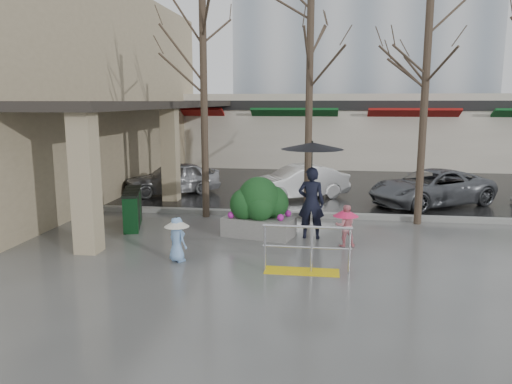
% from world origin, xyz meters
% --- Properties ---
extents(ground, '(120.00, 120.00, 0.00)m').
position_xyz_m(ground, '(0.00, 0.00, 0.00)').
color(ground, '#51514F').
rests_on(ground, ground).
extents(street_asphalt, '(120.00, 36.00, 0.01)m').
position_xyz_m(street_asphalt, '(0.00, 22.00, 0.01)').
color(street_asphalt, black).
rests_on(street_asphalt, ground).
extents(curb, '(120.00, 0.30, 0.15)m').
position_xyz_m(curb, '(0.00, 4.00, 0.07)').
color(curb, gray).
rests_on(curb, ground).
extents(near_building, '(6.00, 18.00, 8.00)m').
position_xyz_m(near_building, '(-9.00, 8.00, 4.00)').
color(near_building, tan).
rests_on(near_building, ground).
extents(canopy_slab, '(2.80, 18.00, 0.25)m').
position_xyz_m(canopy_slab, '(-4.80, 8.00, 3.62)').
color(canopy_slab, '#2D2823').
rests_on(canopy_slab, pillar_front).
extents(pillar_front, '(0.55, 0.55, 3.50)m').
position_xyz_m(pillar_front, '(-3.90, -0.50, 1.75)').
color(pillar_front, tan).
rests_on(pillar_front, ground).
extents(pillar_back, '(0.55, 0.55, 3.50)m').
position_xyz_m(pillar_back, '(-3.90, 6.00, 1.75)').
color(pillar_back, tan).
rests_on(pillar_back, ground).
extents(storefront_row, '(34.00, 6.74, 4.00)m').
position_xyz_m(storefront_row, '(2.00, 17.97, 2.01)').
color(storefront_row, beige).
rests_on(storefront_row, ground).
extents(handrail, '(1.90, 0.50, 1.03)m').
position_xyz_m(handrail, '(1.36, -1.20, 0.38)').
color(handrail, yellow).
rests_on(handrail, ground).
extents(tree_west, '(3.20, 3.20, 6.80)m').
position_xyz_m(tree_west, '(-2.00, 3.60, 5.08)').
color(tree_west, '#382B21').
rests_on(tree_west, ground).
extents(tree_midwest, '(3.20, 3.20, 7.00)m').
position_xyz_m(tree_midwest, '(1.20, 3.60, 5.23)').
color(tree_midwest, '#382B21').
rests_on(tree_midwest, ground).
extents(tree_mideast, '(3.20, 3.20, 6.50)m').
position_xyz_m(tree_mideast, '(4.50, 3.60, 4.86)').
color(tree_mideast, '#382B21').
rests_on(tree_mideast, ground).
extents(woman, '(1.66, 1.66, 2.61)m').
position_xyz_m(woman, '(1.39, 1.55, 1.63)').
color(woman, black).
rests_on(woman, ground).
extents(child_pink, '(0.65, 0.65, 1.07)m').
position_xyz_m(child_pink, '(2.28, 0.90, 0.62)').
color(child_pink, pink).
rests_on(child_pink, ground).
extents(child_blue, '(0.60, 0.58, 1.04)m').
position_xyz_m(child_blue, '(-1.56, -0.88, 0.62)').
color(child_blue, '#7EAAE1').
rests_on(child_blue, ground).
extents(planter, '(2.03, 1.33, 1.63)m').
position_xyz_m(planter, '(-0.01, 1.56, 0.78)').
color(planter, slate).
rests_on(planter, ground).
extents(news_boxes, '(1.00, 1.97, 1.08)m').
position_xyz_m(news_boxes, '(-3.83, 2.10, 0.54)').
color(news_boxes, black).
rests_on(news_boxes, ground).
extents(car_a, '(3.93, 3.21, 1.26)m').
position_xyz_m(car_a, '(-4.27, 7.27, 0.63)').
color(car_a, '#ACACB0').
rests_on(car_a, ground).
extents(car_b, '(3.95, 3.15, 1.26)m').
position_xyz_m(car_b, '(0.70, 7.01, 0.63)').
color(car_b, silver).
rests_on(car_b, ground).
extents(car_c, '(4.96, 4.14, 1.26)m').
position_xyz_m(car_c, '(5.41, 6.49, 0.63)').
color(car_c, slate).
rests_on(car_c, ground).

